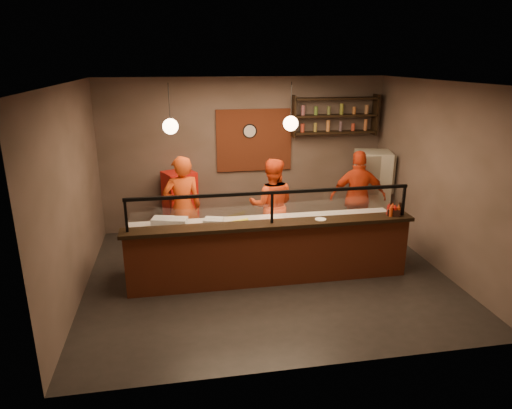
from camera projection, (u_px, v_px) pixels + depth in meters
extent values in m
plane|color=black|center=(268.00, 275.00, 7.83)|extent=(6.00, 6.00, 0.00)
plane|color=#3B302D|center=(269.00, 82.00, 6.85)|extent=(6.00, 6.00, 0.00)
plane|color=#6A564E|center=(245.00, 154.00, 9.68)|extent=(6.00, 0.00, 6.00)
plane|color=#6A564E|center=(73.00, 194.00, 6.84)|extent=(0.00, 5.00, 5.00)
plane|color=#6A564E|center=(439.00, 177.00, 7.84)|extent=(0.00, 5.00, 5.00)
plane|color=#6A564E|center=(314.00, 244.00, 5.00)|extent=(6.00, 0.00, 6.00)
cube|color=#943E20|center=(254.00, 140.00, 9.60)|extent=(1.60, 0.04, 1.30)
cube|color=#943E20|center=(271.00, 255.00, 7.39)|extent=(4.60, 0.25, 1.00)
cube|color=black|center=(272.00, 225.00, 7.23)|extent=(4.70, 0.37, 0.06)
cube|color=gray|center=(265.00, 247.00, 7.89)|extent=(4.60, 0.75, 0.85)
cube|color=silver|center=(266.00, 223.00, 7.75)|extent=(4.60, 0.75, 0.05)
cube|color=white|center=(272.00, 208.00, 7.15)|extent=(4.40, 0.02, 0.50)
cube|color=black|center=(272.00, 193.00, 7.07)|extent=(4.50, 0.05, 0.05)
cube|color=black|center=(126.00, 216.00, 6.78)|extent=(0.04, 0.04, 0.50)
cube|color=black|center=(272.00, 208.00, 7.15)|extent=(0.04, 0.04, 0.50)
cube|color=black|center=(404.00, 201.00, 7.52)|extent=(0.04, 0.04, 0.50)
cube|color=black|center=(334.00, 132.00, 9.69)|extent=(1.80, 0.28, 0.04)
cube|color=black|center=(335.00, 116.00, 9.59)|extent=(1.80, 0.28, 0.04)
cube|color=black|center=(336.00, 99.00, 9.48)|extent=(1.80, 0.28, 0.04)
cube|color=black|center=(293.00, 116.00, 9.44)|extent=(0.04, 0.28, 0.85)
cube|color=black|center=(375.00, 115.00, 9.74)|extent=(0.04, 0.28, 0.85)
cylinder|color=black|center=(250.00, 131.00, 9.51)|extent=(0.30, 0.04, 0.30)
cylinder|color=black|center=(169.00, 103.00, 6.88)|extent=(0.01, 0.01, 0.60)
sphere|color=#FFC68C|center=(170.00, 126.00, 6.99)|extent=(0.24, 0.24, 0.24)
cylinder|color=black|center=(291.00, 101.00, 7.20)|extent=(0.01, 0.01, 0.60)
sphere|color=#FFC68C|center=(291.00, 124.00, 7.30)|extent=(0.24, 0.24, 0.24)
imported|color=#D04413|center=(183.00, 208.00, 8.28)|extent=(0.77, 0.57, 1.92)
imported|color=#E84515|center=(272.00, 205.00, 8.62)|extent=(0.99, 0.83, 1.79)
imported|color=red|center=(358.00, 198.00, 8.98)|extent=(1.16, 0.68, 1.86)
cube|color=beige|center=(371.00, 191.00, 9.69)|extent=(0.86, 0.82, 1.71)
cube|color=red|center=(180.00, 204.00, 9.40)|extent=(0.75, 0.72, 1.36)
cylinder|color=white|center=(272.00, 219.00, 7.86)|extent=(0.53, 0.53, 0.01)
cube|color=silver|center=(163.00, 222.00, 7.47)|extent=(0.38, 0.33, 0.16)
cube|color=silver|center=(177.00, 223.00, 7.44)|extent=(0.37, 0.32, 0.16)
cube|color=silver|center=(214.00, 223.00, 7.45)|extent=(0.36, 0.32, 0.15)
cylinder|color=yellow|center=(238.00, 222.00, 7.65)|extent=(0.37, 0.20, 0.06)
cube|color=black|center=(393.00, 212.00, 7.56)|extent=(0.24, 0.21, 0.11)
cylinder|color=black|center=(400.00, 209.00, 7.52)|extent=(0.06, 0.06, 0.22)
cylinder|color=white|center=(321.00, 219.00, 7.36)|extent=(0.24, 0.24, 0.01)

